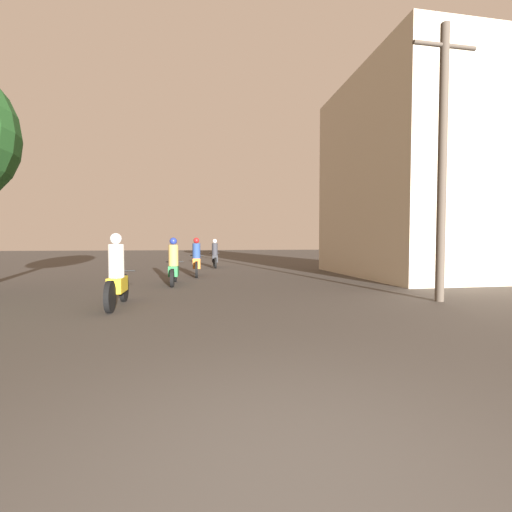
{
  "coord_description": "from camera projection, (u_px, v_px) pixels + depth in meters",
  "views": [
    {
      "loc": [
        -0.52,
        -1.58,
        1.41
      ],
      "look_at": [
        2.58,
        16.15,
        0.68
      ],
      "focal_mm": 24.0,
      "sensor_mm": 36.0,
      "label": 1
    }
  ],
  "objects": [
    {
      "name": "motorcycle_yellow",
      "position": [
        117.0,
        277.0,
        7.43
      ],
      "size": [
        0.6,
        2.0,
        1.61
      ],
      "rotation": [
        0.0,
        0.0,
        -0.08
      ],
      "color": "black",
      "rests_on": "ground_plane"
    },
    {
      "name": "utility_pole_near",
      "position": [
        442.0,
        158.0,
        8.02
      ],
      "size": [
        1.6,
        0.2,
        6.47
      ],
      "color": "#4C4238",
      "rests_on": "ground_plane"
    },
    {
      "name": "motorcycle_green",
      "position": [
        174.0,
        266.0,
        11.4
      ],
      "size": [
        0.6,
        2.07,
        1.57
      ],
      "rotation": [
        0.0,
        0.0,
        0.01
      ],
      "color": "black",
      "rests_on": "ground_plane"
    },
    {
      "name": "motorcycle_orange",
      "position": [
        196.0,
        261.0,
        14.15
      ],
      "size": [
        0.6,
        2.01,
        1.6
      ],
      "rotation": [
        0.0,
        0.0,
        -0.02
      ],
      "color": "black",
      "rests_on": "ground_plane"
    },
    {
      "name": "building_right_near",
      "position": [
        410.0,
        178.0,
        14.39
      ],
      "size": [
        5.14,
        7.69,
        8.26
      ],
      "color": "beige",
      "rests_on": "ground_plane"
    },
    {
      "name": "motorcycle_black",
      "position": [
        215.0,
        256.0,
        19.11
      ],
      "size": [
        0.6,
        2.04,
        1.59
      ],
      "rotation": [
        0.0,
        0.0,
        0.13
      ],
      "color": "black",
      "rests_on": "ground_plane"
    }
  ]
}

